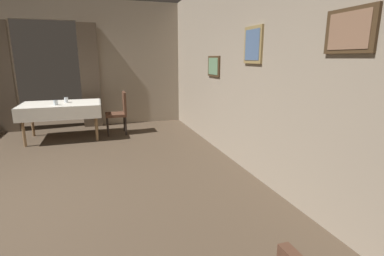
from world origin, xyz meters
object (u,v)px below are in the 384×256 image
object	(u,v)px
chair_mid_right	(119,111)
glass_mid_a	(56,103)
dining_table_mid	(62,107)
glass_mid_b	(66,100)

from	to	relation	value
chair_mid_right	glass_mid_a	bearing A→B (deg)	-165.85
glass_mid_a	dining_table_mid	bearing A→B (deg)	74.03
chair_mid_right	glass_mid_b	bearing A→B (deg)	-178.81
chair_mid_right	glass_mid_a	size ratio (longest dim) A/B	9.72
glass_mid_a	glass_mid_b	world-z (taller)	glass_mid_b
dining_table_mid	chair_mid_right	bearing A→B (deg)	3.41
dining_table_mid	glass_mid_a	bearing A→B (deg)	-105.97
glass_mid_a	glass_mid_b	xyz separation A→B (m)	(0.17, 0.29, 0.01)
chair_mid_right	glass_mid_a	distance (m)	1.30
dining_table_mid	glass_mid_a	distance (m)	0.28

